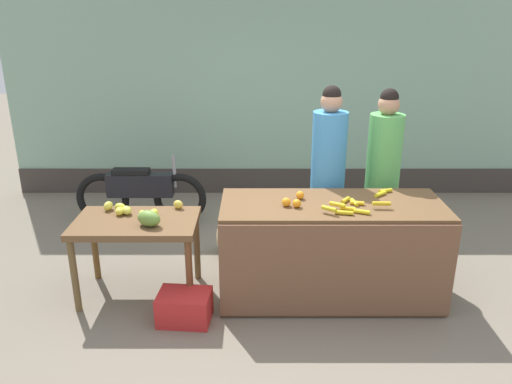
{
  "coord_description": "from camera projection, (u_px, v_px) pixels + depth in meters",
  "views": [
    {
      "loc": [
        -0.25,
        -4.09,
        2.5
      ],
      "look_at": [
        -0.25,
        0.15,
        0.96
      ],
      "focal_mm": 35.06,
      "sensor_mm": 36.0,
      "label": 1
    }
  ],
  "objects": [
    {
      "name": "vendor_woman_green_shirt",
      "position": [
        382.0,
        177.0,
        5.07
      ],
      "size": [
        0.34,
        0.34,
        1.8
      ],
      "color": "#33333D",
      "rests_on": "ground"
    },
    {
      "name": "market_wall_back",
      "position": [
        274.0,
        88.0,
        6.9
      ],
      "size": [
        7.34,
        0.23,
        3.06
      ],
      "color": "#8CB299",
      "rests_on": "ground"
    },
    {
      "name": "vendor_woman_blue_shirt",
      "position": [
        327.0,
        178.0,
        4.98
      ],
      "size": [
        0.34,
        0.34,
        1.85
      ],
      "color": "#33333D",
      "rests_on": "ground"
    },
    {
      "name": "parked_motorcycle",
      "position": [
        141.0,
        193.0,
        6.12
      ],
      "size": [
        1.6,
        0.18,
        0.88
      ],
      "color": "black",
      "rests_on": "ground"
    },
    {
      "name": "orange_pile",
      "position": [
        294.0,
        200.0,
        4.35
      ],
      "size": [
        0.21,
        0.28,
        0.08
      ],
      "color": "orange",
      "rests_on": "fruit_stall_counter"
    },
    {
      "name": "side_table_wooden",
      "position": [
        136.0,
        230.0,
        4.48
      ],
      "size": [
        1.09,
        0.67,
        0.75
      ],
      "color": "brown",
      "rests_on": "ground"
    },
    {
      "name": "ground_plane",
      "position": [
        283.0,
        293.0,
        4.7
      ],
      "size": [
        24.0,
        24.0,
        0.0
      ],
      "primitive_type": "plane",
      "color": "#756B5B"
    },
    {
      "name": "fruit_stall_counter",
      "position": [
        330.0,
        250.0,
        4.53
      ],
      "size": [
        1.97,
        0.81,
        0.91
      ],
      "color": "brown",
      "rests_on": "ground"
    },
    {
      "name": "produce_sack",
      "position": [
        230.0,
        237.0,
        5.33
      ],
      "size": [
        0.33,
        0.39,
        0.44
      ],
      "primitive_type": "ellipsoid",
      "rotation": [
        0.0,
        0.0,
        1.67
      ],
      "color": "tan",
      "rests_on": "ground"
    },
    {
      "name": "produce_crate",
      "position": [
        184.0,
        307.0,
        4.24
      ],
      "size": [
        0.47,
        0.36,
        0.26
      ],
      "primitive_type": "cube",
      "rotation": [
        0.0,
        0.0,
        -0.09
      ],
      "color": "red",
      "rests_on": "ground"
    },
    {
      "name": "banana_bunch_pile",
      "position": [
        358.0,
        203.0,
        4.31
      ],
      "size": [
        0.73,
        0.61,
        0.07
      ],
      "color": "gold",
      "rests_on": "fruit_stall_counter"
    },
    {
      "name": "mango_papaya_pile",
      "position": [
        141.0,
        214.0,
        4.43
      ],
      "size": [
        0.75,
        0.56,
        0.14
      ],
      "color": "yellow",
      "rests_on": "side_table_wooden"
    }
  ]
}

